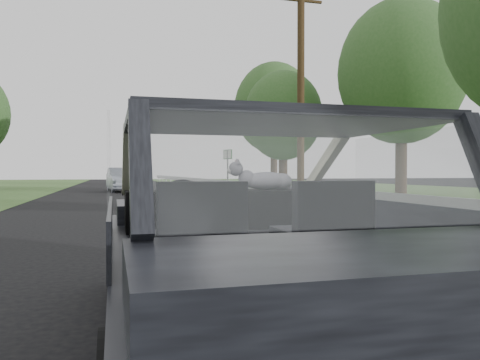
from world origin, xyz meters
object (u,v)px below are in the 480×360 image
cat (266,180)px  highway_sign (228,169)px  other_car (122,180)px  utility_pole (301,89)px  subject_car (251,235)px

cat → highway_sign: bearing=79.3°
other_car → utility_pole: utility_pole is taller
highway_sign → utility_pole: (0.08, -12.21, 3.18)m
subject_car → utility_pole: utility_pole is taller
other_car → utility_pole: 12.73m
subject_car → other_car: 24.76m
cat → highway_sign: highway_sign is taller
subject_car → highway_sign: (6.40, 26.94, 0.58)m
cat → other_car: bearing=93.9°
cat → utility_pole: size_ratio=0.06×
subject_car → cat: 0.76m
cat → other_car: (-0.69, 24.16, -0.39)m
subject_car → utility_pole: 16.52m
subject_car → cat: (0.31, 0.59, 0.36)m
other_car → cat: bearing=-94.0°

